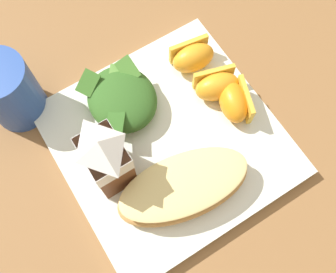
{
  "coord_description": "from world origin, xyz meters",
  "views": [
    {
      "loc": [
        -0.15,
        0.1,
        0.5
      ],
      "look_at": [
        0.0,
        0.0,
        0.03
      ],
      "focal_mm": 42.04,
      "sensor_mm": 36.0,
      "label": 1
    }
  ],
  "objects_px": {
    "milk_carton": "(105,157)",
    "orange_wedge_front": "(234,101)",
    "green_salad_pile": "(122,99)",
    "orange_wedge_rear": "(193,57)",
    "cheesy_pizza_bread": "(184,186)",
    "white_plate": "(168,141)",
    "drinking_blue_cup": "(9,92)",
    "orange_wedge_middle": "(217,85)"
  },
  "relations": [
    {
      "from": "cheesy_pizza_bread",
      "to": "drinking_blue_cup",
      "type": "bearing_deg",
      "value": 29.51
    },
    {
      "from": "cheesy_pizza_bread",
      "to": "milk_carton",
      "type": "xyz_separation_m",
      "value": [
        0.07,
        0.06,
        0.04
      ]
    },
    {
      "from": "milk_carton",
      "to": "drinking_blue_cup",
      "type": "height_order",
      "value": "milk_carton"
    },
    {
      "from": "white_plate",
      "to": "drinking_blue_cup",
      "type": "xyz_separation_m",
      "value": [
        0.15,
        0.15,
        0.04
      ]
    },
    {
      "from": "green_salad_pile",
      "to": "orange_wedge_rear",
      "type": "bearing_deg",
      "value": -87.93
    },
    {
      "from": "orange_wedge_rear",
      "to": "green_salad_pile",
      "type": "bearing_deg",
      "value": 92.07
    },
    {
      "from": "cheesy_pizza_bread",
      "to": "green_salad_pile",
      "type": "xyz_separation_m",
      "value": [
        0.14,
        0.01,
        0.0
      ]
    },
    {
      "from": "drinking_blue_cup",
      "to": "orange_wedge_front",
      "type": "bearing_deg",
      "value": -123.49
    },
    {
      "from": "white_plate",
      "to": "milk_carton",
      "type": "xyz_separation_m",
      "value": [
        0.0,
        0.08,
        0.07
      ]
    },
    {
      "from": "green_salad_pile",
      "to": "orange_wedge_rear",
      "type": "relative_size",
      "value": 1.62
    },
    {
      "from": "cheesy_pizza_bread",
      "to": "drinking_blue_cup",
      "type": "height_order",
      "value": "drinking_blue_cup"
    },
    {
      "from": "milk_carton",
      "to": "orange_wedge_front",
      "type": "bearing_deg",
      "value": -93.01
    },
    {
      "from": "milk_carton",
      "to": "orange_wedge_rear",
      "type": "relative_size",
      "value": 1.7
    },
    {
      "from": "green_salad_pile",
      "to": "orange_wedge_rear",
      "type": "height_order",
      "value": "green_salad_pile"
    },
    {
      "from": "cheesy_pizza_bread",
      "to": "milk_carton",
      "type": "bearing_deg",
      "value": 42.63
    },
    {
      "from": "orange_wedge_middle",
      "to": "cheesy_pizza_bread",
      "type": "bearing_deg",
      "value": 129.33
    },
    {
      "from": "cheesy_pizza_bread",
      "to": "milk_carton",
      "type": "height_order",
      "value": "milk_carton"
    },
    {
      "from": "orange_wedge_front",
      "to": "drinking_blue_cup",
      "type": "relative_size",
      "value": 0.68
    },
    {
      "from": "white_plate",
      "to": "drinking_blue_cup",
      "type": "bearing_deg",
      "value": 43.44
    },
    {
      "from": "orange_wedge_middle",
      "to": "white_plate",
      "type": "bearing_deg",
      "value": 104.64
    },
    {
      "from": "orange_wedge_middle",
      "to": "drinking_blue_cup",
      "type": "relative_size",
      "value": 0.67
    },
    {
      "from": "cheesy_pizza_bread",
      "to": "orange_wedge_front",
      "type": "xyz_separation_m",
      "value": [
        0.06,
        -0.12,
        0.0
      ]
    },
    {
      "from": "drinking_blue_cup",
      "to": "cheesy_pizza_bread",
      "type": "bearing_deg",
      "value": -150.49
    },
    {
      "from": "cheesy_pizza_bread",
      "to": "orange_wedge_middle",
      "type": "distance_m",
      "value": 0.15
    },
    {
      "from": "milk_carton",
      "to": "orange_wedge_front",
      "type": "distance_m",
      "value": 0.19
    },
    {
      "from": "milk_carton",
      "to": "orange_wedge_front",
      "type": "relative_size",
      "value": 1.61
    },
    {
      "from": "green_salad_pile",
      "to": "orange_wedge_middle",
      "type": "distance_m",
      "value": 0.13
    },
    {
      "from": "white_plate",
      "to": "green_salad_pile",
      "type": "relative_size",
      "value": 2.68
    },
    {
      "from": "cheesy_pizza_bread",
      "to": "milk_carton",
      "type": "distance_m",
      "value": 0.1
    },
    {
      "from": "white_plate",
      "to": "cheesy_pizza_bread",
      "type": "bearing_deg",
      "value": 163.48
    },
    {
      "from": "white_plate",
      "to": "cheesy_pizza_bread",
      "type": "height_order",
      "value": "cheesy_pizza_bread"
    },
    {
      "from": "cheesy_pizza_bread",
      "to": "orange_wedge_middle",
      "type": "relative_size",
      "value": 2.68
    },
    {
      "from": "white_plate",
      "to": "orange_wedge_front",
      "type": "distance_m",
      "value": 0.1
    },
    {
      "from": "green_salad_pile",
      "to": "orange_wedge_front",
      "type": "relative_size",
      "value": 1.52
    },
    {
      "from": "white_plate",
      "to": "green_salad_pile",
      "type": "xyz_separation_m",
      "value": [
        0.07,
        0.03,
        0.03
      ]
    },
    {
      "from": "drinking_blue_cup",
      "to": "milk_carton",
      "type": "bearing_deg",
      "value": -158.04
    },
    {
      "from": "orange_wedge_middle",
      "to": "milk_carton",
      "type": "bearing_deg",
      "value": 97.2
    },
    {
      "from": "orange_wedge_rear",
      "to": "cheesy_pizza_bread",
      "type": "bearing_deg",
      "value": 143.16
    },
    {
      "from": "white_plate",
      "to": "cheesy_pizza_bread",
      "type": "relative_size",
      "value": 1.54
    },
    {
      "from": "white_plate",
      "to": "milk_carton",
      "type": "relative_size",
      "value": 2.55
    },
    {
      "from": "white_plate",
      "to": "orange_wedge_rear",
      "type": "height_order",
      "value": "orange_wedge_rear"
    },
    {
      "from": "milk_carton",
      "to": "orange_wedge_middle",
      "type": "distance_m",
      "value": 0.18
    }
  ]
}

